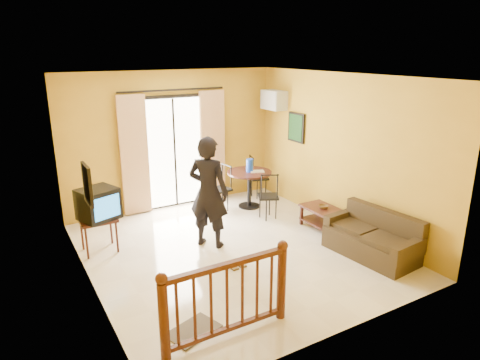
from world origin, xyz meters
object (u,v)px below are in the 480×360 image
coffee_table (324,216)px  sofa (373,239)px  television (98,204)px  standing_person (208,192)px  dining_table (249,179)px

coffee_table → sofa: size_ratio=0.57×
television → coffee_table: 3.94m
coffee_table → standing_person: size_ratio=0.49×
sofa → television: bearing=142.1°
dining_table → coffee_table: (0.56, -1.72, -0.34)m
coffee_table → standing_person: bearing=166.7°
television → standing_person: standing_person is taller
television → sofa: (3.72, -2.36, -0.54)m
coffee_table → standing_person: standing_person is taller
dining_table → standing_person: bearing=-141.4°
sofa → standing_person: size_ratio=0.86×
dining_table → coffee_table: 1.84m
television → dining_table: bearing=-9.9°
standing_person → sofa: bearing=-168.1°
sofa → standing_person: (-2.09, 1.66, 0.66)m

